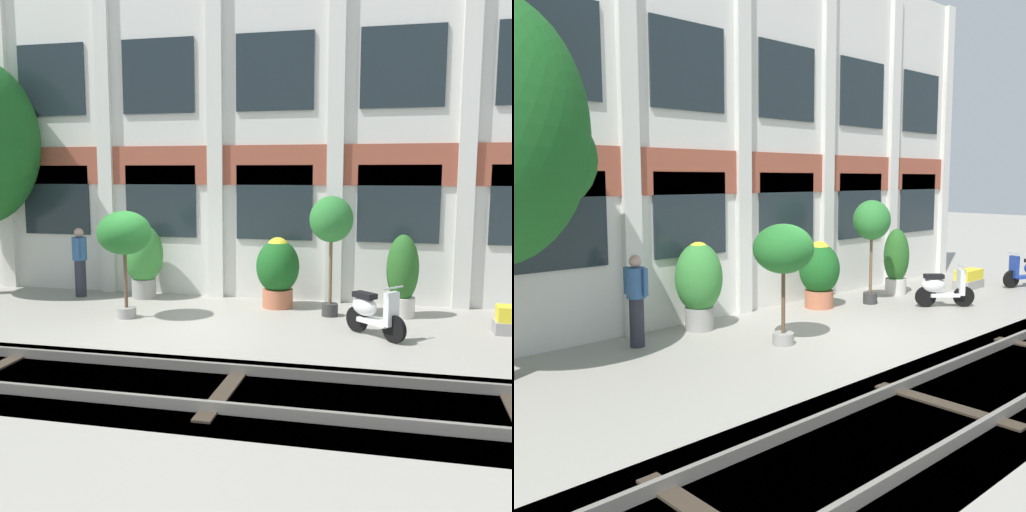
% 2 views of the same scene
% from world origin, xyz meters
% --- Properties ---
extents(ground_plane, '(80.00, 80.00, 0.00)m').
position_xyz_m(ground_plane, '(0.00, 0.00, 0.00)').
color(ground_plane, '#9E998E').
extents(apartment_facade, '(16.96, 0.64, 8.09)m').
position_xyz_m(apartment_facade, '(0.00, 3.14, 4.03)').
color(apartment_facade, silver).
rests_on(apartment_facade, ground).
extents(rail_tracks, '(24.60, 2.80, 0.43)m').
position_xyz_m(rail_tracks, '(0.00, -3.12, -0.13)').
color(rail_tracks, '#4C473F').
rests_on(rail_tracks, ground).
extents(potted_plant_ribbed_drum, '(0.93, 0.93, 1.75)m').
position_xyz_m(potted_plant_ribbed_drum, '(-1.62, 2.33, 1.00)').
color(potted_plant_ribbed_drum, gray).
rests_on(potted_plant_ribbed_drum, ground).
extents(potted_plant_glazed_jar, '(0.65, 0.65, 1.69)m').
position_xyz_m(potted_plant_glazed_jar, '(4.27, 1.79, 0.90)').
color(potted_plant_glazed_jar, beige).
rests_on(potted_plant_glazed_jar, ground).
extents(potted_plant_terracotta_small, '(1.09, 1.09, 2.18)m').
position_xyz_m(potted_plant_terracotta_small, '(-1.18, 0.44, 1.68)').
color(potted_plant_terracotta_small, gray).
rests_on(potted_plant_terracotta_small, ground).
extents(potted_plant_low_pan, '(0.88, 0.88, 2.47)m').
position_xyz_m(potted_plant_low_pan, '(2.84, 1.52, 1.92)').
color(potted_plant_low_pan, '#333333').
rests_on(potted_plant_low_pan, ground).
extents(potted_plant_stone_basin, '(0.94, 0.94, 1.54)m').
position_xyz_m(potted_plant_stone_basin, '(1.63, 2.08, 0.85)').
color(potted_plant_stone_basin, '#B76647').
rests_on(potted_plant_stone_basin, ground).
extents(scooter_second_parked, '(1.09, 0.98, 0.98)m').
position_xyz_m(scooter_second_parked, '(3.75, 0.15, 0.44)').
color(scooter_second_parked, black).
rests_on(scooter_second_parked, ground).
extents(resident_by_doorway, '(0.34, 0.51, 1.64)m').
position_xyz_m(resident_by_doorway, '(-3.15, 2.13, 0.88)').
color(resident_by_doorway, '#282833').
rests_on(resident_by_doorway, ground).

